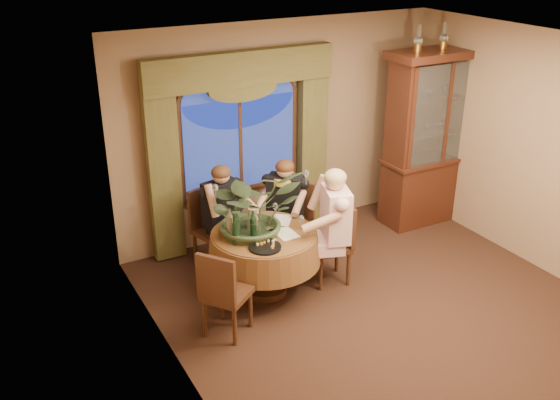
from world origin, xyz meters
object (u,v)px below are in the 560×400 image
oil_lamp_left (419,38)px  wine_bottle_4 (253,225)px  stoneware_vase (253,220)px  wine_bottle_2 (230,223)px  chair_back (214,229)px  wine_bottle_1 (235,218)px  chair_front_left (227,291)px  wine_bottle_3 (237,225)px  centerpiece_plant (252,177)px  olive_bowl (272,231)px  person_back (222,217)px  oil_lamp_center (444,36)px  chair_right (330,244)px  person_pink (335,229)px  china_cabinet (433,138)px  wine_bottle_0 (236,230)px  dining_table (264,263)px  oil_lamp_right (468,33)px  chair_back_right (292,224)px  person_scarf (285,210)px

oil_lamp_left → wine_bottle_4: oil_lamp_left is taller
stoneware_vase → wine_bottle_2: bearing=177.0°
chair_back → wine_bottle_4: size_ratio=2.91×
stoneware_vase → wine_bottle_1: 0.20m
chair_front_left → wine_bottle_3: (0.35, 0.50, 0.44)m
chair_back → centerpiece_plant: bearing=85.3°
olive_bowl → person_back: bearing=108.0°
wine_bottle_4 → oil_lamp_center: bearing=13.2°
oil_lamp_center → stoneware_vase: 3.49m
chair_right → person_pink: (-0.01, -0.11, 0.24)m
person_back → oil_lamp_center: bearing=164.8°
china_cabinet → chair_front_left: bearing=-162.2°
person_back → wine_bottle_0: size_ratio=4.02×
wine_bottle_1 → wine_bottle_2: size_ratio=1.00×
dining_table → wine_bottle_0: size_ratio=3.82×
person_pink → stoneware_vase: size_ratio=5.14×
oil_lamp_left → oil_lamp_right: same height
dining_table → chair_back_right: size_ratio=1.31×
centerpiece_plant → oil_lamp_left: bearing=12.4°
oil_lamp_left → stoneware_vase: bearing=-167.6°
chair_right → wine_bottle_2: (-1.14, 0.24, 0.44)m
chair_right → chair_front_left: bearing=114.6°
chair_back_right → wine_bottle_3: 1.18m
person_scarf → wine_bottle_1: person_scarf is taller
oil_lamp_left → person_back: size_ratio=0.26×
oil_lamp_left → chair_front_left: bearing=-160.1°
dining_table → wine_bottle_3: (-0.32, 0.00, 0.54)m
oil_lamp_right → wine_bottle_3: (-3.67, -0.65, -1.64)m
person_pink → wine_bottle_1: size_ratio=4.39×
oil_lamp_center → person_back: oil_lamp_center is taller
oil_lamp_right → chair_back_right: (-2.69, -0.14, -2.07)m
oil_lamp_center → chair_back: oil_lamp_center is taller
wine_bottle_3 → chair_back: bearing=84.9°
oil_lamp_left → olive_bowl: oil_lamp_left is taller
person_scarf → wine_bottle_0: bearing=80.2°
oil_lamp_left → olive_bowl: bearing=-164.2°
person_pink → chair_back_right: bearing=27.3°
china_cabinet → person_scarf: bearing=-178.1°
wine_bottle_2 → wine_bottle_4: same height
stoneware_vase → wine_bottle_0: (-0.30, -0.18, 0.02)m
china_cabinet → chair_back: bearing=176.7°
wine_bottle_3 → wine_bottle_4: bearing=-23.9°
chair_front_left → wine_bottle_2: size_ratio=2.91×
stoneware_vase → wine_bottle_1: bearing=155.5°
person_pink → wine_bottle_2: bearing=91.3°
person_scarf → wine_bottle_3: 1.10m
olive_bowl → chair_back_right: bearing=44.1°
oil_lamp_right → chair_back: size_ratio=0.35×
centerpiece_plant → wine_bottle_4: (-0.07, -0.15, -0.48)m
chair_front_left → wine_bottle_1: size_ratio=2.91×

